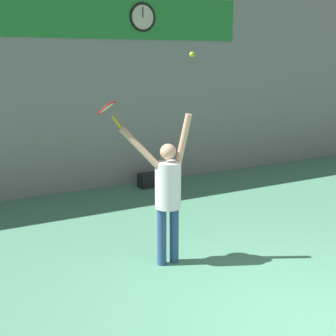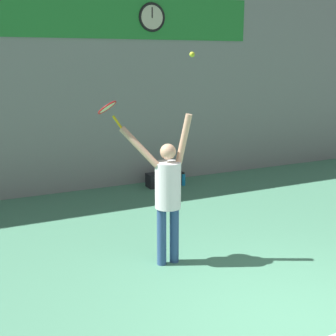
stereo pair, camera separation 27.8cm
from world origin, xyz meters
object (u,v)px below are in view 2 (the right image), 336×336
at_px(tennis_ball, 192,54).
at_px(tennis_racket, 108,109).
at_px(equipment_bag, 164,179).
at_px(tennis_player, 167,190).
at_px(water_bottle, 184,179).
at_px(scoreboard_clock, 152,17).

bearing_deg(tennis_ball, tennis_racket, 149.14).
bearing_deg(equipment_bag, tennis_racket, -126.23).
bearing_deg(tennis_player, equipment_bag, 64.94).
xyz_separation_m(tennis_racket, tennis_ball, (0.96, -0.57, 0.71)).
xyz_separation_m(tennis_player, tennis_racket, (-0.67, 0.44, 1.10)).
xyz_separation_m(tennis_racket, equipment_bag, (2.42, 3.31, -2.03)).
bearing_deg(tennis_ball, tennis_player, 154.29).
distance_m(tennis_racket, tennis_ball, 1.32).
height_order(tennis_ball, water_bottle, tennis_ball).
bearing_deg(tennis_ball, scoreboard_clock, 72.22).
bearing_deg(water_bottle, tennis_player, -121.13).
distance_m(scoreboard_clock, tennis_player, 5.21).
distance_m(scoreboard_clock, tennis_racket, 4.67).
xyz_separation_m(scoreboard_clock, tennis_player, (-1.67, -4.18, -2.63)).
height_order(scoreboard_clock, tennis_racket, scoreboard_clock).
bearing_deg(tennis_player, scoreboard_clock, 68.22).
height_order(tennis_racket, water_bottle, tennis_racket).
relative_size(tennis_player, equipment_bag, 2.61).
distance_m(tennis_player, equipment_bag, 4.23).
height_order(tennis_player, tennis_racket, tennis_racket).
height_order(tennis_ball, equipment_bag, tennis_ball).
height_order(tennis_player, equipment_bag, tennis_player).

